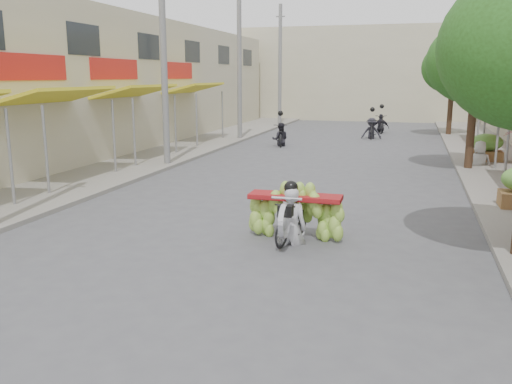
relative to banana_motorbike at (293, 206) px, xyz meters
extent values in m
plane|color=#4F5054|center=(-1.14, -4.05, -0.73)|extent=(120.00, 120.00, 0.00)
cube|color=gray|center=(-8.14, 10.95, -0.67)|extent=(4.00, 60.00, 0.12)
cube|color=gray|center=(5.86, 10.95, -0.67)|extent=(4.00, 60.00, 0.12)
cube|color=#BEB696|center=(-13.14, 9.95, 2.27)|extent=(8.00, 40.00, 6.00)
cylinder|color=slate|center=(-7.44, 0.75, 0.54)|extent=(0.08, 0.08, 2.55)
cube|color=gold|center=(-8.26, 3.95, 2.02)|extent=(1.77, 4.00, 0.53)
cylinder|color=slate|center=(-7.44, 2.15, 0.54)|extent=(0.08, 0.08, 2.55)
cylinder|color=slate|center=(-7.44, 5.75, 0.54)|extent=(0.08, 0.08, 2.55)
cube|color=red|center=(-9.14, 3.95, 2.87)|extent=(0.10, 3.50, 0.80)
cube|color=gold|center=(-8.26, 8.95, 2.02)|extent=(1.77, 4.00, 0.53)
cylinder|color=slate|center=(-7.44, 7.15, 0.54)|extent=(0.08, 0.08, 2.55)
cylinder|color=slate|center=(-7.44, 10.75, 0.54)|extent=(0.08, 0.08, 2.55)
cube|color=red|center=(-9.14, 8.95, 2.87)|extent=(0.10, 3.50, 0.80)
cube|color=gold|center=(-8.26, 14.95, 2.02)|extent=(1.77, 4.00, 0.53)
cylinder|color=slate|center=(-7.44, 13.15, 0.54)|extent=(0.08, 0.08, 2.55)
cylinder|color=slate|center=(-7.44, 16.75, 0.54)|extent=(0.08, 0.08, 2.55)
cube|color=red|center=(-9.14, 14.95, 2.87)|extent=(0.10, 3.50, 0.80)
cube|color=#1E2328|center=(-9.16, 6.95, 3.87)|extent=(0.08, 2.00, 1.10)
cube|color=#1E2328|center=(-9.16, 11.95, 3.87)|extent=(0.08, 2.00, 1.10)
cube|color=#1E2328|center=(-9.16, 16.95, 3.87)|extent=(0.08, 2.00, 1.10)
cube|color=#1E2328|center=(-9.16, 21.95, 3.87)|extent=(0.08, 2.00, 1.10)
cube|color=#1E2328|center=(-9.16, 26.95, 3.87)|extent=(0.08, 2.00, 1.10)
cylinder|color=slate|center=(5.16, 7.85, 0.54)|extent=(0.08, 0.08, 2.55)
cylinder|color=slate|center=(5.16, 10.05, 0.54)|extent=(0.08, 0.08, 2.55)
cylinder|color=slate|center=(5.16, 13.85, 0.54)|extent=(0.08, 0.08, 2.55)
cube|color=#A22A15|center=(5.98, 17.95, 2.02)|extent=(1.77, 4.20, 0.53)
cylinder|color=slate|center=(5.16, 16.05, 0.54)|extent=(0.08, 0.08, 2.55)
cylinder|color=slate|center=(5.16, 19.85, 0.54)|extent=(0.08, 0.08, 2.55)
cube|color=#BEB696|center=(-1.14, 33.95, 2.77)|extent=(20.00, 6.00, 7.00)
cylinder|color=slate|center=(-6.54, 7.95, 3.27)|extent=(0.24, 0.24, 8.00)
cylinder|color=slate|center=(-6.54, 16.95, 3.27)|extent=(0.24, 0.24, 8.00)
cylinder|color=slate|center=(-6.54, 25.95, 3.27)|extent=(0.24, 0.24, 8.00)
cube|color=slate|center=(-6.54, 25.95, 6.47)|extent=(0.60, 0.08, 0.08)
cylinder|color=#3A2719|center=(4.26, 9.95, 0.87)|extent=(0.28, 0.28, 3.20)
ellipsoid|color=#265B1B|center=(4.26, 9.95, 3.07)|extent=(3.40, 3.40, 2.90)
cylinder|color=#3A2719|center=(4.26, 21.95, 0.87)|extent=(0.28, 0.28, 3.20)
ellipsoid|color=#265B1B|center=(4.26, 21.95, 3.07)|extent=(3.40, 3.40, 2.90)
cube|color=brown|center=(5.06, 11.95, -0.36)|extent=(1.20, 0.80, 0.50)
ellipsoid|color=#5A9538|center=(5.06, 11.95, 0.22)|extent=(1.20, 0.88, 0.66)
imported|color=black|center=(0.00, -0.13, -0.28)|extent=(0.75, 1.60, 0.91)
cylinder|color=silver|center=(0.00, -0.78, -0.11)|extent=(0.10, 0.66, 0.66)
cube|color=black|center=(0.00, -0.68, 0.07)|extent=(0.28, 0.22, 0.22)
cylinder|color=silver|center=(0.00, -0.58, 0.29)|extent=(0.60, 0.05, 0.05)
cube|color=maroon|center=(0.00, 0.22, 0.15)|extent=(1.92, 0.55, 0.10)
imported|color=silver|center=(0.00, -0.18, 0.46)|extent=(0.64, 0.47, 1.78)
sphere|color=black|center=(0.00, -0.21, 1.32)|extent=(0.28, 0.28, 0.28)
imported|color=silver|center=(4.73, 10.90, 0.26)|extent=(0.87, 0.52, 1.75)
imported|color=black|center=(-3.88, 15.07, -0.23)|extent=(1.06, 1.87, 0.99)
imported|color=#232229|center=(-3.88, 15.07, 0.39)|extent=(0.88, 0.66, 1.65)
sphere|color=black|center=(-3.88, 15.07, 0.85)|extent=(0.26, 0.26, 0.26)
imported|color=black|center=(0.16, 19.42, -0.18)|extent=(0.66, 1.92, 1.11)
imported|color=#232229|center=(0.16, 19.42, 0.39)|extent=(1.09, 0.62, 1.65)
sphere|color=black|center=(0.16, 19.42, 0.85)|extent=(0.26, 0.26, 0.26)
imported|color=black|center=(0.47, 22.72, -0.23)|extent=(0.85, 1.85, 1.01)
imported|color=#232229|center=(0.47, 22.72, 0.39)|extent=(1.02, 0.64, 1.65)
sphere|color=black|center=(0.47, 22.72, 0.85)|extent=(0.26, 0.26, 0.26)
camera|label=1|loc=(2.23, -10.52, 2.59)|focal=38.00mm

